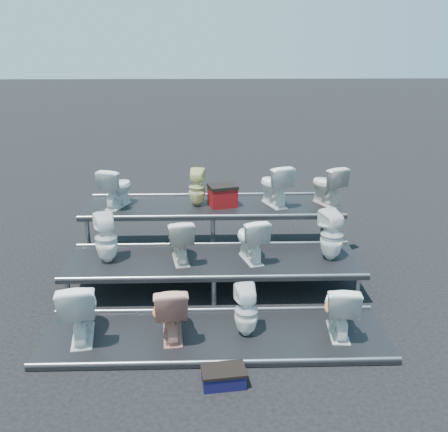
{
  "coord_description": "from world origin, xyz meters",
  "views": [
    {
      "loc": [
        -0.03,
        -6.56,
        3.48
      ],
      "look_at": [
        0.16,
        0.1,
        1.1
      ],
      "focal_mm": 40.0,
      "sensor_mm": 36.0,
      "label": 1
    }
  ],
  "objects_px": {
    "toilet_9": "(197,187)",
    "toilet_11": "(327,185)",
    "step_stool": "(224,378)",
    "toilet_7": "(332,235)",
    "toilet_0": "(79,308)",
    "toilet_3": "(339,308)",
    "toilet_1": "(171,309)",
    "toilet_2": "(246,311)",
    "toilet_4": "(106,238)",
    "red_crate": "(223,197)",
    "toilet_5": "(180,239)",
    "toilet_8": "(117,187)",
    "toilet_10": "(274,185)",
    "toilet_6": "(251,239)"
  },
  "relations": [
    {
      "from": "toilet_7",
      "to": "toilet_11",
      "type": "height_order",
      "value": "toilet_11"
    },
    {
      "from": "toilet_9",
      "to": "toilet_11",
      "type": "relative_size",
      "value": 0.92
    },
    {
      "from": "toilet_0",
      "to": "toilet_11",
      "type": "distance_m",
      "value": 4.42
    },
    {
      "from": "toilet_9",
      "to": "step_stool",
      "type": "xyz_separation_m",
      "value": [
        0.34,
        -3.46,
        -1.09
      ]
    },
    {
      "from": "toilet_1",
      "to": "toilet_2",
      "type": "relative_size",
      "value": 1.11
    },
    {
      "from": "toilet_7",
      "to": "red_crate",
      "type": "distance_m",
      "value": 1.99
    },
    {
      "from": "toilet_5",
      "to": "toilet_9",
      "type": "distance_m",
      "value": 1.37
    },
    {
      "from": "toilet_3",
      "to": "toilet_10",
      "type": "relative_size",
      "value": 1.0
    },
    {
      "from": "toilet_5",
      "to": "toilet_10",
      "type": "relative_size",
      "value": 0.94
    },
    {
      "from": "toilet_9",
      "to": "toilet_11",
      "type": "distance_m",
      "value": 2.15
    },
    {
      "from": "toilet_11",
      "to": "toilet_8",
      "type": "bearing_deg",
      "value": -24.51
    },
    {
      "from": "toilet_8",
      "to": "toilet_10",
      "type": "bearing_deg",
      "value": -158.59
    },
    {
      "from": "toilet_9",
      "to": "toilet_11",
      "type": "xyz_separation_m",
      "value": [
        2.15,
        0.0,
        0.03
      ]
    },
    {
      "from": "toilet_11",
      "to": "red_crate",
      "type": "height_order",
      "value": "toilet_11"
    },
    {
      "from": "toilet_7",
      "to": "toilet_2",
      "type": "bearing_deg",
      "value": 23.74
    },
    {
      "from": "toilet_8",
      "to": "toilet_1",
      "type": "bearing_deg",
      "value": 133.27
    },
    {
      "from": "toilet_6",
      "to": "toilet_9",
      "type": "xyz_separation_m",
      "value": [
        -0.79,
        1.3,
        0.38
      ]
    },
    {
      "from": "toilet_1",
      "to": "toilet_3",
      "type": "height_order",
      "value": "toilet_1"
    },
    {
      "from": "toilet_7",
      "to": "toilet_11",
      "type": "distance_m",
      "value": 1.37
    },
    {
      "from": "toilet_1",
      "to": "red_crate",
      "type": "relative_size",
      "value": 1.67
    },
    {
      "from": "toilet_2",
      "to": "toilet_4",
      "type": "height_order",
      "value": "toilet_4"
    },
    {
      "from": "step_stool",
      "to": "toilet_4",
      "type": "bearing_deg",
      "value": 119.48
    },
    {
      "from": "toilet_9",
      "to": "toilet_7",
      "type": "bearing_deg",
      "value": 154.04
    },
    {
      "from": "toilet_6",
      "to": "toilet_11",
      "type": "xyz_separation_m",
      "value": [
        1.36,
        1.3,
        0.41
      ]
    },
    {
      "from": "toilet_4",
      "to": "toilet_5",
      "type": "height_order",
      "value": "toilet_4"
    },
    {
      "from": "toilet_0",
      "to": "toilet_3",
      "type": "height_order",
      "value": "toilet_0"
    },
    {
      "from": "toilet_4",
      "to": "red_crate",
      "type": "distance_m",
      "value": 2.11
    },
    {
      "from": "toilet_11",
      "to": "step_stool",
      "type": "distance_m",
      "value": 4.06
    },
    {
      "from": "toilet_0",
      "to": "step_stool",
      "type": "bearing_deg",
      "value": 143.85
    },
    {
      "from": "toilet_0",
      "to": "red_crate",
      "type": "xyz_separation_m",
      "value": [
        1.77,
        2.57,
        0.56
      ]
    },
    {
      "from": "toilet_2",
      "to": "toilet_4",
      "type": "relative_size",
      "value": 0.9
    },
    {
      "from": "toilet_0",
      "to": "toilet_1",
      "type": "distance_m",
      "value": 1.09
    },
    {
      "from": "toilet_8",
      "to": "toilet_10",
      "type": "xyz_separation_m",
      "value": [
        2.58,
        0.0,
        0.02
      ]
    },
    {
      "from": "toilet_9",
      "to": "step_stool",
      "type": "height_order",
      "value": "toilet_9"
    },
    {
      "from": "toilet_8",
      "to": "red_crate",
      "type": "bearing_deg",
      "value": -159.7
    },
    {
      "from": "toilet_3",
      "to": "step_stool",
      "type": "xyz_separation_m",
      "value": [
        -1.43,
        -0.86,
        -0.33
      ]
    },
    {
      "from": "toilet_7",
      "to": "toilet_6",
      "type": "bearing_deg",
      "value": -21.04
    },
    {
      "from": "toilet_7",
      "to": "toilet_4",
      "type": "bearing_deg",
      "value": -21.04
    },
    {
      "from": "toilet_4",
      "to": "toilet_6",
      "type": "relative_size",
      "value": 1.09
    },
    {
      "from": "toilet_0",
      "to": "toilet_5",
      "type": "distance_m",
      "value": 1.76
    },
    {
      "from": "toilet_9",
      "to": "red_crate",
      "type": "height_order",
      "value": "toilet_9"
    },
    {
      "from": "toilet_2",
      "to": "toilet_4",
      "type": "xyz_separation_m",
      "value": [
        -1.9,
        1.3,
        0.44
      ]
    },
    {
      "from": "toilet_7",
      "to": "toilet_9",
      "type": "relative_size",
      "value": 1.18
    },
    {
      "from": "toilet_0",
      "to": "toilet_7",
      "type": "distance_m",
      "value": 3.57
    },
    {
      "from": "toilet_1",
      "to": "toilet_6",
      "type": "relative_size",
      "value": 1.09
    },
    {
      "from": "toilet_0",
      "to": "toilet_8",
      "type": "relative_size",
      "value": 1.2
    },
    {
      "from": "toilet_0",
      "to": "toilet_9",
      "type": "distance_m",
      "value": 3.02
    },
    {
      "from": "toilet_3",
      "to": "toilet_11",
      "type": "height_order",
      "value": "toilet_11"
    },
    {
      "from": "toilet_6",
      "to": "toilet_7",
      "type": "bearing_deg",
      "value": 163.22
    },
    {
      "from": "toilet_2",
      "to": "toilet_7",
      "type": "xyz_separation_m",
      "value": [
        1.31,
        1.3,
        0.45
      ]
    }
  ]
}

